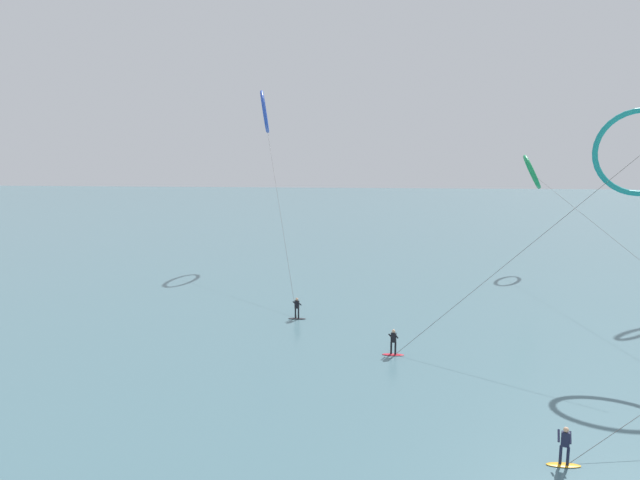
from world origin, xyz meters
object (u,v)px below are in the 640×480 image
Objects in this scene: surfer_charcoal at (297,310)px; surfer_amber at (565,449)px; kite_emerald at (532,172)px; surfer_crimson at (393,344)px; kite_cobalt at (265,112)px.

surfer_charcoal is 23.77m from surfer_amber.
kite_emerald reaches higher than surfer_charcoal.
surfer_amber is 44.12m from kite_emerald.
surfer_amber is 0.03× the size of kite_emerald.
surfer_crimson is 35.27m from kite_emerald.
surfer_charcoal is 30.67m from kite_cobalt.
surfer_crimson is at bearing 162.70° from kite_emerald.
surfer_amber is 51.52m from kite_cobalt.
surfer_amber is at bearing -164.19° from kite_cobalt.
kite_emerald is (23.23, 22.65, 10.00)m from surfer_charcoal.
surfer_charcoal and surfer_amber have the same top height.
surfer_charcoal is 0.03× the size of kite_emerald.
kite_cobalt is (-30.49, 1.89, 6.91)m from kite_emerald.
kite_cobalt is at bearing 130.38° from surfer_charcoal.
surfer_crimson is 0.03× the size of kite_emerald.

